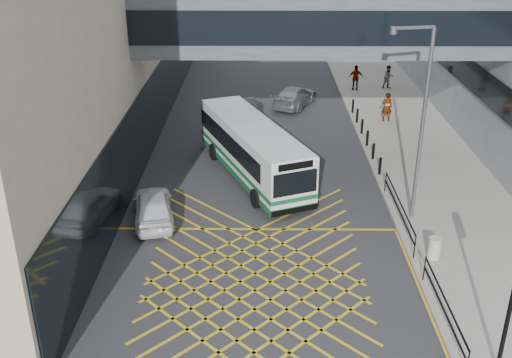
{
  "coord_description": "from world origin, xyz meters",
  "views": [
    {
      "loc": [
        0.2,
        -17.94,
        12.64
      ],
      "look_at": [
        0.0,
        4.0,
        2.6
      ],
      "focal_mm": 42.0,
      "sensor_mm": 36.0,
      "label": 1
    }
  ],
  "objects_px": {
    "bus": "(252,148)",
    "pedestrian_a": "(387,107)",
    "car_silver": "(295,96)",
    "car_dark": "(244,107)",
    "litter_bin": "(434,248)",
    "pedestrian_c": "(356,78)",
    "pedestrian_b": "(389,77)",
    "street_lamp": "(419,115)",
    "car_white": "(153,206)"
  },
  "relations": [
    {
      "from": "pedestrian_c",
      "to": "street_lamp",
      "type": "bearing_deg",
      "value": 91.09
    },
    {
      "from": "car_dark",
      "to": "litter_bin",
      "type": "bearing_deg",
      "value": 108.52
    },
    {
      "from": "bus",
      "to": "car_dark",
      "type": "relative_size",
      "value": 2.27
    },
    {
      "from": "pedestrian_c",
      "to": "litter_bin",
      "type": "bearing_deg",
      "value": 92.0
    },
    {
      "from": "street_lamp",
      "to": "pedestrian_b",
      "type": "height_order",
      "value": "street_lamp"
    },
    {
      "from": "litter_bin",
      "to": "pedestrian_b",
      "type": "distance_m",
      "value": 23.92
    },
    {
      "from": "pedestrian_a",
      "to": "street_lamp",
      "type": "bearing_deg",
      "value": 81.61
    },
    {
      "from": "pedestrian_b",
      "to": "pedestrian_c",
      "type": "bearing_deg",
      "value": 174.52
    },
    {
      "from": "car_white",
      "to": "pedestrian_c",
      "type": "distance_m",
      "value": 23.26
    },
    {
      "from": "car_dark",
      "to": "car_silver",
      "type": "bearing_deg",
      "value": -149.67
    },
    {
      "from": "pedestrian_a",
      "to": "bus",
      "type": "bearing_deg",
      "value": 42.47
    },
    {
      "from": "bus",
      "to": "car_white",
      "type": "bearing_deg",
      "value": -153.67
    },
    {
      "from": "car_silver",
      "to": "car_dark",
      "type": "bearing_deg",
      "value": 59.46
    },
    {
      "from": "car_white",
      "to": "pedestrian_b",
      "type": "relative_size",
      "value": 2.59
    },
    {
      "from": "litter_bin",
      "to": "pedestrian_a",
      "type": "xyz_separation_m",
      "value": [
        1.2,
        16.24,
        0.5
      ]
    },
    {
      "from": "car_dark",
      "to": "street_lamp",
      "type": "relative_size",
      "value": 0.54
    },
    {
      "from": "litter_bin",
      "to": "pedestrian_a",
      "type": "bearing_deg",
      "value": 85.79
    },
    {
      "from": "bus",
      "to": "car_silver",
      "type": "height_order",
      "value": "bus"
    },
    {
      "from": "car_silver",
      "to": "pedestrian_a",
      "type": "relative_size",
      "value": 2.51
    },
    {
      "from": "street_lamp",
      "to": "litter_bin",
      "type": "bearing_deg",
      "value": -96.03
    },
    {
      "from": "car_white",
      "to": "pedestrian_b",
      "type": "height_order",
      "value": "pedestrian_b"
    },
    {
      "from": "street_lamp",
      "to": "litter_bin",
      "type": "xyz_separation_m",
      "value": [
        0.28,
        -3.28,
        -4.31
      ]
    },
    {
      "from": "car_dark",
      "to": "street_lamp",
      "type": "xyz_separation_m",
      "value": [
        7.59,
        -14.04,
        4.2
      ]
    },
    {
      "from": "pedestrian_a",
      "to": "pedestrian_b",
      "type": "bearing_deg",
      "value": -103.62
    },
    {
      "from": "pedestrian_c",
      "to": "pedestrian_b",
      "type": "bearing_deg",
      "value": -167.08
    },
    {
      "from": "pedestrian_a",
      "to": "pedestrian_c",
      "type": "relative_size",
      "value": 1.0
    },
    {
      "from": "litter_bin",
      "to": "pedestrian_a",
      "type": "distance_m",
      "value": 16.29
    },
    {
      "from": "street_lamp",
      "to": "pedestrian_a",
      "type": "distance_m",
      "value": 13.6
    },
    {
      "from": "car_silver",
      "to": "litter_bin",
      "type": "height_order",
      "value": "car_silver"
    },
    {
      "from": "bus",
      "to": "pedestrian_c",
      "type": "bearing_deg",
      "value": 41.47
    },
    {
      "from": "pedestrian_a",
      "to": "pedestrian_b",
      "type": "relative_size",
      "value": 1.08
    },
    {
      "from": "car_silver",
      "to": "car_white",
      "type": "bearing_deg",
      "value": 90.41
    },
    {
      "from": "car_white",
      "to": "street_lamp",
      "type": "bearing_deg",
      "value": 168.98
    },
    {
      "from": "pedestrian_b",
      "to": "pedestrian_c",
      "type": "relative_size",
      "value": 0.93
    },
    {
      "from": "bus",
      "to": "litter_bin",
      "type": "relative_size",
      "value": 11.79
    },
    {
      "from": "car_dark",
      "to": "bus",
      "type": "bearing_deg",
      "value": 88.28
    },
    {
      "from": "bus",
      "to": "pedestrian_a",
      "type": "height_order",
      "value": "bus"
    },
    {
      "from": "car_silver",
      "to": "street_lamp",
      "type": "xyz_separation_m",
      "value": [
        4.15,
        -16.55,
        4.17
      ]
    },
    {
      "from": "car_white",
      "to": "litter_bin",
      "type": "height_order",
      "value": "car_white"
    },
    {
      "from": "car_white",
      "to": "street_lamp",
      "type": "relative_size",
      "value": 0.54
    },
    {
      "from": "car_white",
      "to": "litter_bin",
      "type": "relative_size",
      "value": 5.19
    },
    {
      "from": "bus",
      "to": "pedestrian_b",
      "type": "distance_m",
      "value": 18.6
    },
    {
      "from": "bus",
      "to": "pedestrian_a",
      "type": "relative_size",
      "value": 5.46
    },
    {
      "from": "car_dark",
      "to": "street_lamp",
      "type": "bearing_deg",
      "value": 112.47
    },
    {
      "from": "litter_bin",
      "to": "street_lamp",
      "type": "bearing_deg",
      "value": 94.89
    },
    {
      "from": "street_lamp",
      "to": "bus",
      "type": "bearing_deg",
      "value": 134.45
    },
    {
      "from": "pedestrian_b",
      "to": "car_silver",
      "type": "bearing_deg",
      "value": -167.09
    },
    {
      "from": "car_dark",
      "to": "street_lamp",
      "type": "height_order",
      "value": "street_lamp"
    },
    {
      "from": "street_lamp",
      "to": "pedestrian_a",
      "type": "xyz_separation_m",
      "value": [
        1.48,
        12.97,
        -3.81
      ]
    },
    {
      "from": "car_white",
      "to": "bus",
      "type": "bearing_deg",
      "value": -142.57
    }
  ]
}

